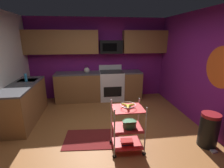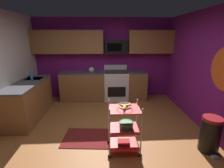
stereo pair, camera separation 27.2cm
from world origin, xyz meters
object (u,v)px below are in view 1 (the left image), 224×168
object	(u,v)px
mixing_bowl_large	(129,124)
rolling_cart	(127,127)
dish_soap_bottle	(26,78)
trash_can	(209,130)
book_stack	(127,142)
kettle	(87,70)
oven_range	(111,85)
microwave	(111,47)
fruit_bowl	(128,105)

from	to	relation	value
mixing_bowl_large	rolling_cart	bearing A→B (deg)	180.00
dish_soap_bottle	trash_can	size ratio (longest dim) A/B	0.30
book_stack	kettle	distance (m)	2.84
oven_range	book_stack	bearing A→B (deg)	-90.95
microwave	dish_soap_bottle	world-z (taller)	microwave
kettle	microwave	bearing A→B (deg)	7.90
mixing_bowl_large	trash_can	world-z (taller)	trash_can
rolling_cart	kettle	bearing A→B (deg)	105.80
book_stack	dish_soap_bottle	xyz separation A→B (m)	(-2.24, 1.72, 0.86)
rolling_cart	dish_soap_bottle	size ratio (longest dim) A/B	4.57
microwave	dish_soap_bottle	size ratio (longest dim) A/B	3.50
fruit_bowl	kettle	xyz separation A→B (m)	(-0.74, 2.61, 0.12)
microwave	trash_can	bearing A→B (deg)	-61.79
mixing_bowl_large	dish_soap_bottle	world-z (taller)	dish_soap_bottle
oven_range	mixing_bowl_large	world-z (taller)	oven_range
rolling_cart	book_stack	distance (m)	0.30
microwave	book_stack	size ratio (longest dim) A/B	3.00
rolling_cart	fruit_bowl	world-z (taller)	rolling_cart
oven_range	mixing_bowl_large	bearing A→B (deg)	-90.14
book_stack	kettle	world-z (taller)	kettle
fruit_bowl	oven_range	bearing A→B (deg)	89.05
rolling_cart	fruit_bowl	distance (m)	0.42
rolling_cart	trash_can	distance (m)	1.55
mixing_bowl_large	microwave	bearing A→B (deg)	89.88
kettle	mixing_bowl_large	bearing A→B (deg)	-73.45
microwave	fruit_bowl	xyz separation A→B (m)	(-0.04, -2.72, -0.82)
book_stack	dish_soap_bottle	size ratio (longest dim) A/B	1.17
oven_range	dish_soap_bottle	size ratio (longest dim) A/B	5.50
oven_range	microwave	world-z (taller)	microwave
rolling_cart	kettle	xyz separation A→B (m)	(-0.74, 2.61, 0.54)
fruit_bowl	mixing_bowl_large	size ratio (longest dim) A/B	1.08
rolling_cart	mixing_bowl_large	distance (m)	0.08
fruit_bowl	trash_can	distance (m)	1.64
oven_range	book_stack	distance (m)	2.63
dish_soap_bottle	trash_can	xyz separation A→B (m)	(3.79, -1.80, -0.69)
kettle	trash_can	size ratio (longest dim) A/B	0.40
dish_soap_bottle	book_stack	bearing A→B (deg)	-37.54
kettle	trash_can	distance (m)	3.59
rolling_cart	dish_soap_bottle	xyz separation A→B (m)	(-2.24, 1.72, 0.57)
kettle	dish_soap_bottle	distance (m)	1.75
rolling_cart	fruit_bowl	xyz separation A→B (m)	(0.00, 0.00, 0.42)
microwave	trash_can	size ratio (longest dim) A/B	1.06
oven_range	trash_can	distance (m)	3.09
mixing_bowl_large	book_stack	xyz separation A→B (m)	(-0.04, 0.00, -0.36)
mixing_bowl_large	fruit_bowl	bearing A→B (deg)	180.00
rolling_cart	trash_can	bearing A→B (deg)	-3.00
fruit_bowl	mixing_bowl_large	bearing A→B (deg)	-0.00
mixing_bowl_large	kettle	distance (m)	2.77
kettle	dish_soap_bottle	xyz separation A→B (m)	(-1.50, -0.89, 0.02)
fruit_bowl	book_stack	size ratio (longest dim) A/B	1.16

